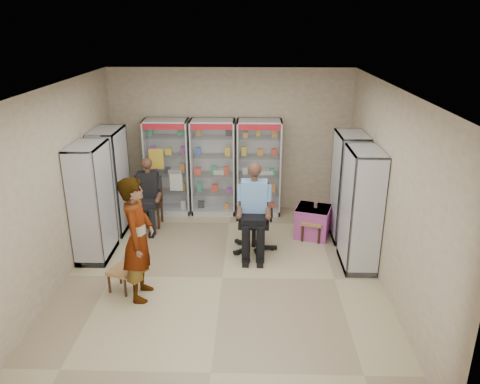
{
  "coord_description": "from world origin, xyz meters",
  "views": [
    {
      "loc": [
        0.46,
        -6.55,
        3.91
      ],
      "look_at": [
        0.26,
        0.7,
        1.21
      ],
      "focal_mm": 35.0,
      "sensor_mm": 36.0,
      "label": 1
    }
  ],
  "objects_px": {
    "cabinet_left_near": "(92,202)",
    "cabinet_back_mid": "(213,167)",
    "cabinet_left_far": "(111,181)",
    "woven_stool_b": "(123,279)",
    "cabinet_back_right": "(259,168)",
    "cabinet_right_far": "(348,187)",
    "cabinet_back_left": "(168,167)",
    "cabinet_right_near": "(361,210)",
    "seated_shopkeeper": "(254,211)",
    "office_chair": "(254,219)",
    "woven_stool_a": "(312,230)",
    "wooden_chair": "(150,203)",
    "standing_man": "(138,239)",
    "pink_trunk": "(313,222)"
  },
  "relations": [
    {
      "from": "cabinet_back_mid",
      "to": "seated_shopkeeper",
      "type": "height_order",
      "value": "cabinet_back_mid"
    },
    {
      "from": "cabinet_left_near",
      "to": "cabinet_back_mid",
      "type": "bearing_deg",
      "value": 137.2
    },
    {
      "from": "cabinet_left_near",
      "to": "woven_stool_a",
      "type": "distance_m",
      "value": 3.99
    },
    {
      "from": "cabinet_right_near",
      "to": "woven_stool_b",
      "type": "bearing_deg",
      "value": 103.49
    },
    {
      "from": "wooden_chair",
      "to": "cabinet_left_far",
      "type": "bearing_deg",
      "value": -163.61
    },
    {
      "from": "cabinet_left_far",
      "to": "pink_trunk",
      "type": "bearing_deg",
      "value": 87.11
    },
    {
      "from": "cabinet_left_near",
      "to": "woven_stool_a",
      "type": "relative_size",
      "value": 5.18
    },
    {
      "from": "cabinet_back_right",
      "to": "office_chair",
      "type": "bearing_deg",
      "value": -93.22
    },
    {
      "from": "cabinet_left_near",
      "to": "seated_shopkeeper",
      "type": "distance_m",
      "value": 2.75
    },
    {
      "from": "cabinet_left_far",
      "to": "woven_stool_b",
      "type": "height_order",
      "value": "cabinet_left_far"
    },
    {
      "from": "woven_stool_a",
      "to": "standing_man",
      "type": "bearing_deg",
      "value": -144.18
    },
    {
      "from": "cabinet_back_left",
      "to": "office_chair",
      "type": "xyz_separation_m",
      "value": [
        1.8,
        -1.74,
        -0.39
      ]
    },
    {
      "from": "cabinet_right_far",
      "to": "woven_stool_a",
      "type": "distance_m",
      "value": 1.03
    },
    {
      "from": "pink_trunk",
      "to": "woven_stool_a",
      "type": "bearing_deg",
      "value": -98.27
    },
    {
      "from": "cabinet_back_left",
      "to": "cabinet_back_mid",
      "type": "bearing_deg",
      "value": 0.0
    },
    {
      "from": "cabinet_back_right",
      "to": "woven_stool_b",
      "type": "height_order",
      "value": "cabinet_back_right"
    },
    {
      "from": "cabinet_right_near",
      "to": "seated_shopkeeper",
      "type": "bearing_deg",
      "value": 75.74
    },
    {
      "from": "seated_shopkeeper",
      "to": "pink_trunk",
      "type": "relative_size",
      "value": 2.58
    },
    {
      "from": "woven_stool_b",
      "to": "cabinet_back_right",
      "type": "bearing_deg",
      "value": 56.15
    },
    {
      "from": "cabinet_right_far",
      "to": "cabinet_left_near",
      "type": "bearing_deg",
      "value": 101.41
    },
    {
      "from": "cabinet_back_right",
      "to": "woven_stool_b",
      "type": "relative_size",
      "value": 5.61
    },
    {
      "from": "cabinet_right_far",
      "to": "wooden_chair",
      "type": "xyz_separation_m",
      "value": [
        -3.78,
        0.4,
        -0.53
      ]
    },
    {
      "from": "office_chair",
      "to": "woven_stool_b",
      "type": "height_order",
      "value": "office_chair"
    },
    {
      "from": "cabinet_right_near",
      "to": "standing_man",
      "type": "bearing_deg",
      "value": 107.03
    },
    {
      "from": "cabinet_left_far",
      "to": "seated_shopkeeper",
      "type": "bearing_deg",
      "value": 72.51
    },
    {
      "from": "cabinet_left_near",
      "to": "cabinet_right_far",
      "type": "bearing_deg",
      "value": 101.41
    },
    {
      "from": "cabinet_right_near",
      "to": "cabinet_back_right",
      "type": "bearing_deg",
      "value": 36.16
    },
    {
      "from": "standing_man",
      "to": "pink_trunk",
      "type": "bearing_deg",
      "value": -52.26
    },
    {
      "from": "cabinet_back_mid",
      "to": "wooden_chair",
      "type": "bearing_deg",
      "value": -148.69
    },
    {
      "from": "cabinet_back_right",
      "to": "cabinet_right_far",
      "type": "xyz_separation_m",
      "value": [
        1.63,
        -1.13,
        0.0
      ]
    },
    {
      "from": "cabinet_back_left",
      "to": "cabinet_right_far",
      "type": "height_order",
      "value": "same"
    },
    {
      "from": "cabinet_left_near",
      "to": "wooden_chair",
      "type": "xyz_separation_m",
      "value": [
        0.68,
        1.3,
        -0.53
      ]
    },
    {
      "from": "cabinet_right_far",
      "to": "cabinet_right_near",
      "type": "relative_size",
      "value": 1.0
    },
    {
      "from": "cabinet_back_left",
      "to": "seated_shopkeeper",
      "type": "height_order",
      "value": "cabinet_back_left"
    },
    {
      "from": "wooden_chair",
      "to": "seated_shopkeeper",
      "type": "distance_m",
      "value": 2.33
    },
    {
      "from": "woven_stool_b",
      "to": "cabinet_right_near",
      "type": "bearing_deg",
      "value": 13.49
    },
    {
      "from": "cabinet_back_mid",
      "to": "cabinet_left_far",
      "type": "xyz_separation_m",
      "value": [
        -1.88,
        -0.93,
        0.0
      ]
    },
    {
      "from": "cabinet_back_mid",
      "to": "cabinet_right_near",
      "type": "xyz_separation_m",
      "value": [
        2.58,
        -2.23,
        0.0
      ]
    },
    {
      "from": "cabinet_back_mid",
      "to": "cabinet_right_far",
      "type": "relative_size",
      "value": 1.0
    },
    {
      "from": "cabinet_back_right",
      "to": "cabinet_right_far",
      "type": "relative_size",
      "value": 1.0
    },
    {
      "from": "seated_shopkeeper",
      "to": "wooden_chair",
      "type": "bearing_deg",
      "value": 154.11
    },
    {
      "from": "office_chair",
      "to": "woven_stool_b",
      "type": "relative_size",
      "value": 3.42
    },
    {
      "from": "cabinet_back_left",
      "to": "standing_man",
      "type": "distance_m",
      "value": 3.27
    },
    {
      "from": "wooden_chair",
      "to": "woven_stool_a",
      "type": "distance_m",
      "value": 3.21
    },
    {
      "from": "pink_trunk",
      "to": "woven_stool_a",
      "type": "height_order",
      "value": "pink_trunk"
    },
    {
      "from": "cabinet_back_left",
      "to": "pink_trunk",
      "type": "xyz_separation_m",
      "value": [
        2.92,
        -1.12,
        -0.71
      ]
    },
    {
      "from": "cabinet_right_near",
      "to": "office_chair",
      "type": "height_order",
      "value": "cabinet_right_near"
    },
    {
      "from": "pink_trunk",
      "to": "wooden_chair",
      "type": "bearing_deg",
      "value": 172.91
    },
    {
      "from": "woven_stool_b",
      "to": "cabinet_back_left",
      "type": "bearing_deg",
      "value": 86.42
    },
    {
      "from": "seated_shopkeeper",
      "to": "woven_stool_a",
      "type": "bearing_deg",
      "value": 26.65
    }
  ]
}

